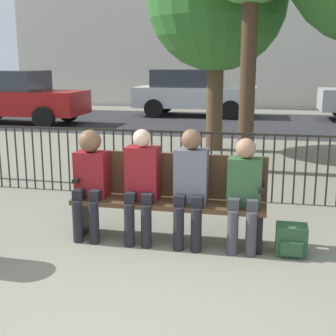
{
  "coord_description": "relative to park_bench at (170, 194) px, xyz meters",
  "views": [
    {
      "loc": [
        0.97,
        -2.67,
        1.87
      ],
      "look_at": [
        0.0,
        1.95,
        0.8
      ],
      "focal_mm": 50.0,
      "sensor_mm": 36.0,
      "label": 1
    }
  ],
  "objects": [
    {
      "name": "street_surface",
      "position": [
        0.0,
        9.97,
        -0.5
      ],
      "size": [
        24.0,
        6.0,
        0.01
      ],
      "color": "#2B2B2D",
      "rests_on": "ground"
    },
    {
      "name": "parked_car_2",
      "position": [
        -6.61,
        8.44,
        0.34
      ],
      "size": [
        4.2,
        1.94,
        1.62
      ],
      "color": "maroon",
      "rests_on": "ground"
    },
    {
      "name": "tree_2",
      "position": [
        -0.12,
        5.37,
        2.59
      ],
      "size": [
        2.88,
        2.88,
        4.56
      ],
      "color": "#4C3823",
      "rests_on": "ground"
    },
    {
      "name": "seated_person_3",
      "position": [
        0.79,
        -0.13,
        0.14
      ],
      "size": [
        0.34,
        0.39,
        1.14
      ],
      "color": "#3D3D42",
      "rests_on": "ground"
    },
    {
      "name": "seated_person_0",
      "position": [
        -0.84,
        -0.13,
        0.18
      ],
      "size": [
        0.34,
        0.39,
        1.18
      ],
      "color": "black",
      "rests_on": "ground"
    },
    {
      "name": "fence_railing",
      "position": [
        -0.02,
        1.58,
        0.06
      ],
      "size": [
        9.01,
        0.03,
        0.95
      ],
      "color": "#2D2823",
      "rests_on": "ground"
    },
    {
      "name": "park_bench",
      "position": [
        0.0,
        0.0,
        0.0
      ],
      "size": [
        2.04,
        0.45,
        0.92
      ],
      "color": "#4C331E",
      "rests_on": "ground"
    },
    {
      "name": "backpack",
      "position": [
        1.27,
        -0.19,
        -0.35
      ],
      "size": [
        0.3,
        0.27,
        0.3
      ],
      "color": "#284C2D",
      "rests_on": "ground"
    },
    {
      "name": "parked_car_0",
      "position": [
        -1.57,
        11.71,
        0.34
      ],
      "size": [
        4.2,
        1.94,
        1.62
      ],
      "color": "silver",
      "rests_on": "ground"
    },
    {
      "name": "seated_person_1",
      "position": [
        -0.27,
        -0.13,
        0.16
      ],
      "size": [
        0.34,
        0.39,
        1.2
      ],
      "color": "black",
      "rests_on": "ground"
    },
    {
      "name": "seated_person_2",
      "position": [
        0.25,
        -0.13,
        0.18
      ],
      "size": [
        0.34,
        0.39,
        1.22
      ],
      "color": "black",
      "rests_on": "ground"
    }
  ]
}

